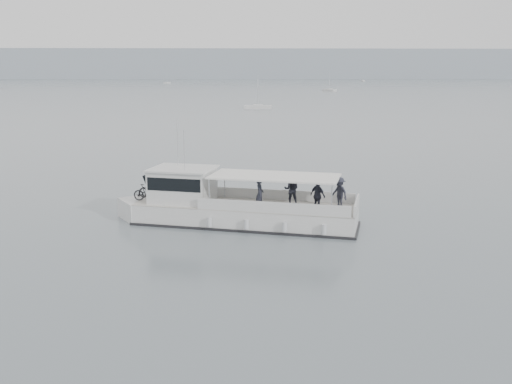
{
  "coord_description": "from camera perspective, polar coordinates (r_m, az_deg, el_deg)",
  "views": [
    {
      "loc": [
        0.28,
        -27.14,
        7.26
      ],
      "look_at": [
        1.4,
        -0.49,
        1.6
      ],
      "focal_mm": 40.0,
      "sensor_mm": 36.0,
      "label": 1
    }
  ],
  "objects": [
    {
      "name": "tour_boat",
      "position": [
        27.7,
        -3.16,
        -1.45
      ],
      "size": [
        12.08,
        5.79,
        5.09
      ],
      "rotation": [
        0.0,
        0.0,
        -0.28
      ],
      "color": "silver",
      "rests_on": "ground"
    },
    {
      "name": "ground",
      "position": [
        28.1,
        -2.91,
        -3.01
      ],
      "size": [
        1400.0,
        1400.0,
        0.0
      ],
      "primitive_type": "plane",
      "color": "slate",
      "rests_on": "ground"
    },
    {
      "name": "headland",
      "position": [
        587.18,
        -2.5,
        12.64
      ],
      "size": [
        1400.0,
        90.0,
        28.0
      ],
      "primitive_type": "cube",
      "color": "#939EA8",
      "rests_on": "ground"
    },
    {
      "name": "moored_fleet",
      "position": [
        240.08,
        -12.75,
        10.05
      ],
      "size": [
        443.49,
        370.98,
        10.68
      ],
      "color": "silver",
      "rests_on": "ground"
    }
  ]
}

